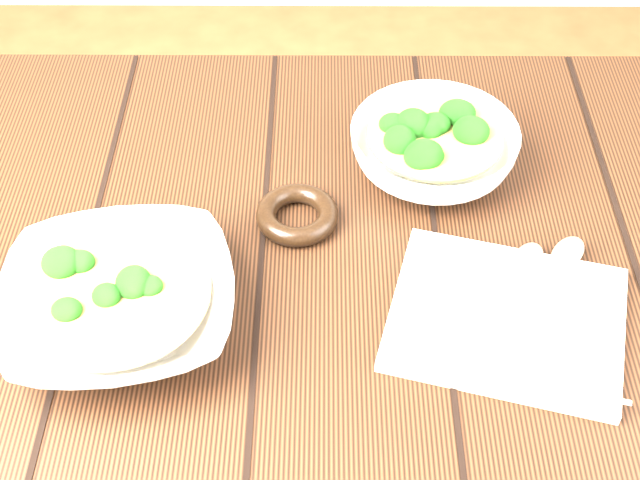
% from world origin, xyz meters
% --- Properties ---
extents(table, '(1.20, 0.80, 0.75)m').
position_xyz_m(table, '(0.00, 0.00, 0.63)').
color(table, black).
rests_on(table, ground).
extents(soup_bowl_front, '(0.27, 0.27, 0.07)m').
position_xyz_m(soup_bowl_front, '(-0.16, -0.09, 0.78)').
color(soup_bowl_front, silver).
rests_on(soup_bowl_front, table).
extents(soup_bowl_back, '(0.22, 0.22, 0.07)m').
position_xyz_m(soup_bowl_back, '(0.18, 0.15, 0.79)').
color(soup_bowl_back, silver).
rests_on(soup_bowl_back, table).
extents(trivet, '(0.13, 0.13, 0.02)m').
position_xyz_m(trivet, '(0.02, 0.06, 0.76)').
color(trivet, black).
rests_on(trivet, table).
extents(napkin, '(0.28, 0.25, 0.01)m').
position_xyz_m(napkin, '(0.24, -0.09, 0.76)').
color(napkin, beige).
rests_on(napkin, table).
extents(spoon_left, '(0.12, 0.18, 0.01)m').
position_xyz_m(spoon_left, '(0.26, -0.05, 0.77)').
color(spoon_left, '#ACA798').
rests_on(spoon_left, napkin).
extents(spoon_right, '(0.13, 0.17, 0.01)m').
position_xyz_m(spoon_right, '(0.30, -0.03, 0.77)').
color(spoon_right, '#ACA798').
rests_on(spoon_right, napkin).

